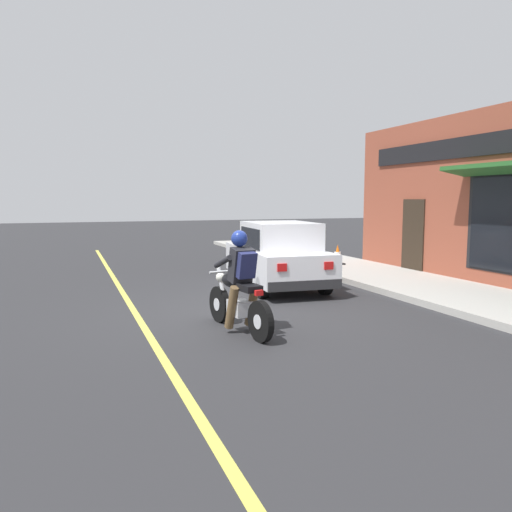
{
  "coord_description": "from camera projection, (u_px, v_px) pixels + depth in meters",
  "views": [
    {
      "loc": [
        -2.92,
        -8.61,
        2.1
      ],
      "look_at": [
        0.66,
        0.82,
        0.95
      ],
      "focal_mm": 35.0,
      "sensor_mm": 36.0,
      "label": 1
    }
  ],
  "objects": [
    {
      "name": "motorcycle_with_rider",
      "position": [
        239.0,
        290.0,
        7.88
      ],
      "size": [
        0.66,
        2.01,
        1.62
      ],
      "color": "black",
      "rests_on": "ground"
    },
    {
      "name": "sidewalk_curb",
      "position": [
        369.0,
        273.0,
        13.75
      ],
      "size": [
        2.6,
        22.0,
        0.14
      ],
      "primitive_type": "cube",
      "color": "#ADAAA3",
      "rests_on": "ground"
    },
    {
      "name": "traffic_cone",
      "position": [
        338.0,
        255.0,
        15.06
      ],
      "size": [
        0.36,
        0.36,
        0.6
      ],
      "color": "black",
      "rests_on": "sidewalk_curb"
    },
    {
      "name": "lane_stripe",
      "position": [
        122.0,
        291.0,
        11.42
      ],
      "size": [
        0.12,
        19.8,
        0.01
      ],
      "primitive_type": "cube",
      "color": "#D1C64C",
      "rests_on": "ground"
    },
    {
      "name": "car_hatchback",
      "position": [
        278.0,
        256.0,
        11.83
      ],
      "size": [
        1.94,
        3.9,
        1.57
      ],
      "color": "black",
      "rests_on": "ground"
    },
    {
      "name": "ground_plane",
      "position": [
        238.0,
        313.0,
        9.27
      ],
      "size": [
        80.0,
        80.0,
        0.0
      ],
      "primitive_type": "plane",
      "color": "#2B2B2D"
    }
  ]
}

